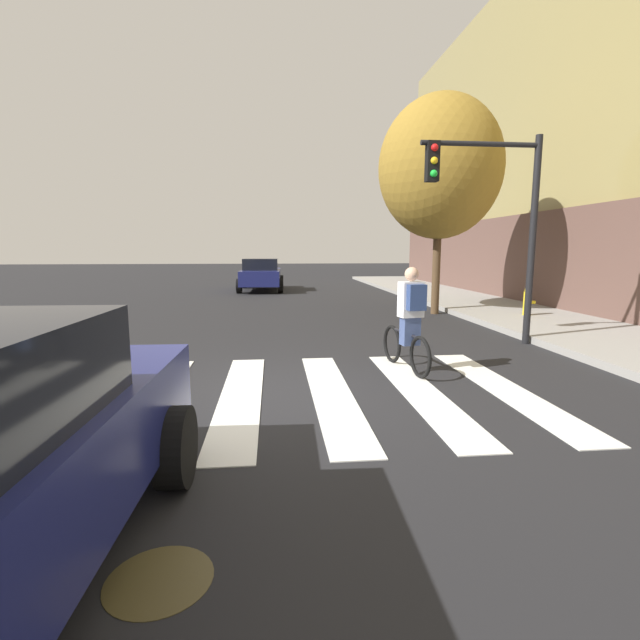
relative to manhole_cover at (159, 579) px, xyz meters
name	(u,v)px	position (x,y,z in m)	size (l,w,h in m)	color
ground_plane	(266,396)	(0.58, 3.48, 0.00)	(120.00, 120.00, 0.00)	black
crosswalk_stripes	(287,395)	(0.87, 3.48, 0.00)	(6.71, 4.12, 0.01)	silver
manhole_cover	(159,579)	(0.00, 0.00, 0.00)	(0.64, 0.64, 0.01)	#473D1E
sedan_mid	(261,274)	(0.14, 19.89, 0.79)	(2.19, 4.50, 1.54)	navy
cyclist	(409,320)	(2.86, 4.52, 0.84)	(0.39, 1.70, 1.69)	black
traffic_light_near	(496,204)	(5.15, 6.47, 2.86)	(2.47, 0.28, 4.20)	black
fire_hydrant	(528,301)	(7.74, 9.52, 0.53)	(0.33, 0.22, 0.78)	gold
street_tree_near	(440,168)	(5.65, 11.10, 4.34)	(3.61, 3.61, 6.43)	#4C3823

